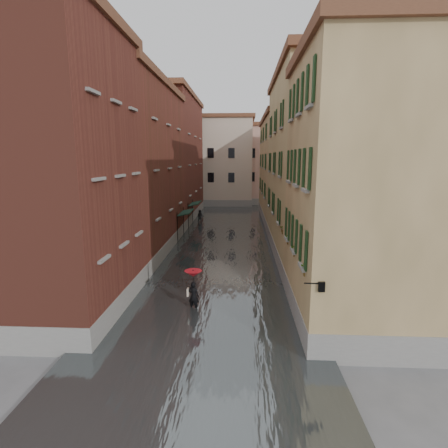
# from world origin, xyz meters

# --- Properties ---
(ground) EXTENTS (120.00, 120.00, 0.00)m
(ground) POSITION_xyz_m (0.00, 0.00, 0.00)
(ground) COLOR #5A5A5D
(ground) RESTS_ON ground
(floodwater) EXTENTS (10.00, 60.00, 0.20)m
(floodwater) POSITION_xyz_m (0.00, 13.00, 0.10)
(floodwater) COLOR #474D4F
(floodwater) RESTS_ON ground
(building_left_near) EXTENTS (6.00, 8.00, 13.00)m
(building_left_near) POSITION_xyz_m (-7.00, -2.00, 6.50)
(building_left_near) COLOR brown
(building_left_near) RESTS_ON ground
(building_left_mid) EXTENTS (6.00, 14.00, 12.50)m
(building_left_mid) POSITION_xyz_m (-7.00, 9.00, 6.25)
(building_left_mid) COLOR maroon
(building_left_mid) RESTS_ON ground
(building_left_far) EXTENTS (6.00, 16.00, 14.00)m
(building_left_far) POSITION_xyz_m (-7.00, 24.00, 7.00)
(building_left_far) COLOR brown
(building_left_far) RESTS_ON ground
(building_right_near) EXTENTS (6.00, 8.00, 11.50)m
(building_right_near) POSITION_xyz_m (7.00, -2.00, 5.75)
(building_right_near) COLOR olive
(building_right_near) RESTS_ON ground
(building_right_mid) EXTENTS (6.00, 14.00, 13.00)m
(building_right_mid) POSITION_xyz_m (7.00, 9.00, 6.50)
(building_right_mid) COLOR tan
(building_right_mid) RESTS_ON ground
(building_right_far) EXTENTS (6.00, 16.00, 11.50)m
(building_right_far) POSITION_xyz_m (7.00, 24.00, 5.75)
(building_right_far) COLOR olive
(building_right_far) RESTS_ON ground
(building_end_cream) EXTENTS (12.00, 9.00, 13.00)m
(building_end_cream) POSITION_xyz_m (-3.00, 38.00, 6.50)
(building_end_cream) COLOR #C4B49C
(building_end_cream) RESTS_ON ground
(building_end_pink) EXTENTS (10.00, 9.00, 12.00)m
(building_end_pink) POSITION_xyz_m (6.00, 40.00, 6.00)
(building_end_pink) COLOR tan
(building_end_pink) RESTS_ON ground
(awning_near) EXTENTS (1.09, 3.23, 2.80)m
(awning_near) POSITION_xyz_m (-3.48, 13.08, 2.47)
(awning_near) COLOR #142E22
(awning_near) RESTS_ON ground
(awning_far) EXTENTS (1.09, 3.20, 2.80)m
(awning_far) POSITION_xyz_m (-3.48, 19.18, 2.47)
(awning_far) COLOR #142E22
(awning_far) RESTS_ON ground
(wall_lantern) EXTENTS (0.71, 0.22, 0.35)m
(wall_lantern) POSITION_xyz_m (4.33, -6.00, 3.01)
(wall_lantern) COLOR black
(wall_lantern) RESTS_ON ground
(window_planters) EXTENTS (0.59, 8.29, 0.84)m
(window_planters) POSITION_xyz_m (4.12, -0.91, 3.51)
(window_planters) COLOR #985231
(window_planters) RESTS_ON ground
(pedestrian_main) EXTENTS (0.87, 0.87, 2.06)m
(pedestrian_main) POSITION_xyz_m (-0.74, -1.75, 1.23)
(pedestrian_main) COLOR black
(pedestrian_main) RESTS_ON ground
(pedestrian_far) EXTENTS (0.80, 0.64, 1.58)m
(pedestrian_far) POSITION_xyz_m (-3.11, 21.00, 0.79)
(pedestrian_far) COLOR black
(pedestrian_far) RESTS_ON ground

